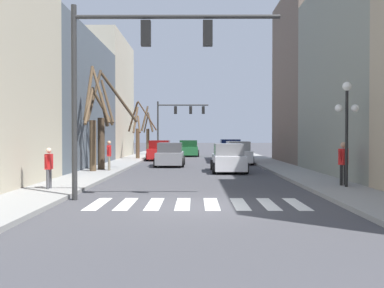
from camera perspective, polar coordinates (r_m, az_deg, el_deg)
ground_plane at (r=13.74m, az=0.68°, el=-7.99°), size 240.00×240.00×0.00m
sidewalk_left at (r=14.78m, az=-21.54°, el=-7.13°), size 2.36×90.00×0.15m
sidewalk_right at (r=14.83m, az=22.81°, el=-7.11°), size 2.36×90.00×0.15m
building_row_left at (r=29.81m, az=-18.66°, el=7.06°), size 6.00×41.22×11.40m
building_row_right at (r=25.96m, az=22.88°, el=9.48°), size 6.00×32.03×12.98m
crosswalk_stripes at (r=14.33m, az=0.66°, el=-7.61°), size 6.75×2.60×0.01m
traffic_signal_near at (r=15.36m, az=-7.50°, el=10.71°), size 6.96×0.28×6.52m
traffic_signal_far at (r=48.95m, az=-1.94°, el=3.61°), size 5.58×0.28×5.89m
street_lamp_right_corner at (r=18.68m, az=19.06°, el=3.83°), size 0.95×0.36×4.13m
car_parked_right_far at (r=31.94m, az=-2.80°, el=-1.42°), size 2.06×4.62×1.66m
car_parked_left_mid at (r=47.00m, az=-0.44°, el=-0.61°), size 2.21×4.57×1.68m
car_driving_away_lane at (r=34.60m, az=5.85°, el=-1.18°), size 2.03×4.77×1.72m
car_parked_right_mid at (r=41.65m, az=4.85°, el=-0.75°), size 2.14×4.40×1.82m
car_parked_left_far at (r=26.86m, az=4.64°, el=-1.87°), size 2.04×4.65×1.69m
car_parked_left_near at (r=39.64m, az=-4.13°, el=-0.88°), size 2.11×4.48×1.74m
pedestrian_waiting_at_curb at (r=19.27m, az=18.66°, el=-1.89°), size 0.61×0.58×1.75m
pedestrian_near_right_corner at (r=26.50m, az=-10.48°, el=-1.10°), size 0.27×0.74×1.72m
pedestrian_crossing_street at (r=17.88m, az=-17.72°, el=-2.49°), size 0.22×0.67×1.56m
street_tree_right_near at (r=25.87m, az=-12.37°, el=2.43°), size 1.41×3.32×5.97m
street_tree_right_mid at (r=27.30m, az=-11.15°, el=2.35°), size 2.63×3.20×5.93m
street_tree_left_far at (r=47.77m, az=-5.68°, el=1.62°), size 1.30×2.45×5.15m
street_tree_left_mid at (r=39.92m, az=-6.91°, el=1.49°), size 2.63×2.49×5.10m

